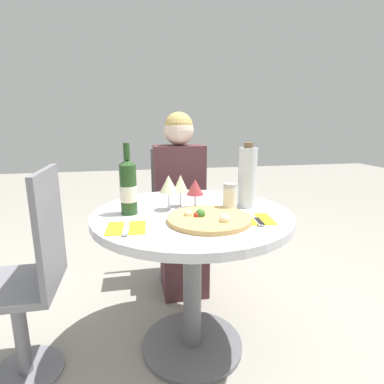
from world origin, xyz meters
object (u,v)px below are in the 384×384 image
at_px(seated_diner, 181,209).
at_px(chair_behind_diner, 178,216).
at_px(chair_empty_side, 30,281).
at_px(tall_carafe, 247,177).
at_px(wine_bottle, 128,187).
at_px(pizza_large, 209,219).
at_px(dining_table, 192,245).

bearing_deg(seated_diner, chair_behind_diner, -90.00).
bearing_deg(chair_empty_side, chair_behind_diner, -44.32).
relative_size(chair_behind_diner, tall_carafe, 3.03).
bearing_deg(wine_bottle, pizza_large, -28.37).
xyz_separation_m(seated_diner, tall_carafe, (0.23, -0.60, 0.32)).
bearing_deg(pizza_large, chair_empty_side, 170.28).
xyz_separation_m(seated_diner, chair_empty_side, (-0.77, -0.65, -0.09)).
bearing_deg(dining_table, chair_behind_diner, 86.28).
xyz_separation_m(wine_bottle, tall_carafe, (0.56, 0.01, 0.02)).
height_order(seated_diner, pizza_large, seated_diner).
bearing_deg(seated_diner, dining_table, 85.48).
bearing_deg(pizza_large, wine_bottle, 151.63).
bearing_deg(pizza_large, chair_behind_diner, 89.39).
relative_size(pizza_large, tall_carafe, 1.13).
distance_m(seated_diner, pizza_large, 0.80).
bearing_deg(wine_bottle, dining_table, -5.00).
distance_m(chair_behind_diner, pizza_large, 0.96).
height_order(dining_table, wine_bottle, wine_bottle).
distance_m(dining_table, tall_carafe, 0.42).
bearing_deg(tall_carafe, dining_table, -173.66).
distance_m(dining_table, pizza_large, 0.24).
bearing_deg(pizza_large, dining_table, 104.89).
xyz_separation_m(dining_table, chair_empty_side, (-0.72, -0.02, -0.10)).
relative_size(chair_behind_diner, pizza_large, 2.69).
bearing_deg(dining_table, tall_carafe, 6.34).
height_order(chair_behind_diner, chair_empty_side, same).
xyz_separation_m(chair_behind_diner, tall_carafe, (0.23, -0.74, 0.41)).
relative_size(dining_table, pizza_large, 2.60).
distance_m(seated_diner, chair_empty_side, 1.01).
distance_m(chair_empty_side, pizza_large, 0.82).
xyz_separation_m(dining_table, pizza_large, (0.04, -0.15, 0.18)).
bearing_deg(chair_empty_side, tall_carafe, -87.04).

